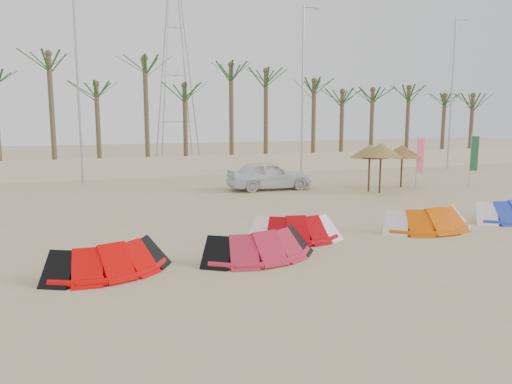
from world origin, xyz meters
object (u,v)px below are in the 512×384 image
object	(u,v)px
kite_orange	(423,217)
car	(269,175)
kite_red_left	(109,256)
parasol_mid	(370,151)
kite_red_mid	(257,242)
parasol_right	(402,151)
parasol_left	(381,150)
kite_red_right	(291,227)
kite_blue	(503,209)

from	to	relation	value
kite_orange	car	size ratio (longest dim) A/B	0.79
kite_red_left	parasol_mid	xyz separation A→B (m)	(13.68, 9.72, 1.73)
kite_red_left	parasol_mid	world-z (taller)	parasol_mid
kite_red_mid	parasol_right	size ratio (longest dim) A/B	1.51
parasol_right	parasol_left	bearing A→B (deg)	-148.06
kite_red_left	parasol_mid	bearing A→B (deg)	35.39
kite_red_right	car	size ratio (longest dim) A/B	0.70
kite_red_left	kite_blue	bearing A→B (deg)	7.09
kite_red_left	kite_orange	bearing A→B (deg)	7.71
parasol_left	parasol_mid	xyz separation A→B (m)	(-0.30, 0.59, -0.10)
kite_red_mid	kite_red_right	xyz separation A→B (m)	(1.74, 1.58, -0.00)
kite_red_left	parasol_right	bearing A→B (deg)	32.97
parasol_right	kite_red_mid	bearing A→B (deg)	-139.21
kite_red_left	kite_red_right	distance (m)	6.06
kite_red_mid	parasol_mid	bearing A→B (deg)	45.26
parasol_left	parasol_mid	world-z (taller)	parasol_left
kite_red_right	car	bearing A→B (deg)	73.57
kite_red_right	parasol_left	distance (m)	11.23
kite_red_left	kite_red_mid	bearing A→B (deg)	0.63
parasol_mid	car	world-z (taller)	parasol_mid
kite_orange	kite_red_right	bearing A→B (deg)	178.37
kite_orange	kite_blue	xyz separation A→B (m)	(4.01, 0.38, -0.00)
kite_red_right	kite_orange	size ratio (longest dim) A/B	0.89
parasol_right	car	bearing A→B (deg)	167.82
parasol_mid	kite_blue	bearing A→B (deg)	-81.06
kite_red_mid	car	bearing A→B (deg)	68.19
car	parasol_left	bearing A→B (deg)	-120.25
kite_blue	parasol_left	bearing A→B (deg)	97.33
kite_blue	kite_red_left	bearing A→B (deg)	-172.91
kite_red_mid	kite_red_right	bearing A→B (deg)	42.18
kite_red_left	kite_red_right	bearing A→B (deg)	15.53
kite_orange	parasol_right	xyz separation A→B (m)	(5.38, 9.09, 1.61)
kite_orange	car	xyz separation A→B (m)	(-1.97, 10.67, 0.36)
parasol_right	kite_blue	bearing A→B (deg)	-98.90
kite_red_right	kite_orange	distance (m)	5.07
car	kite_red_right	bearing A→B (deg)	164.21
kite_red_left	kite_orange	world-z (taller)	same
car	parasol_right	bearing A→B (deg)	-101.54
kite_blue	parasol_mid	bearing A→B (deg)	98.94
kite_red_mid	kite_blue	bearing A→B (deg)	9.49
kite_blue	car	world-z (taller)	car
kite_blue	kite_red_mid	bearing A→B (deg)	-170.51
kite_red_mid	parasol_right	world-z (taller)	parasol_right
kite_red_mid	kite_orange	world-z (taller)	same
parasol_right	kite_orange	bearing A→B (deg)	-120.62
car	kite_red_left	bearing A→B (deg)	144.29
kite_red_mid	parasol_left	bearing A→B (deg)	42.57
kite_red_left	kite_blue	size ratio (longest dim) A/B	1.03
parasol_left	parasol_mid	size ratio (longest dim) A/B	1.04
kite_red_right	kite_blue	distance (m)	9.09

